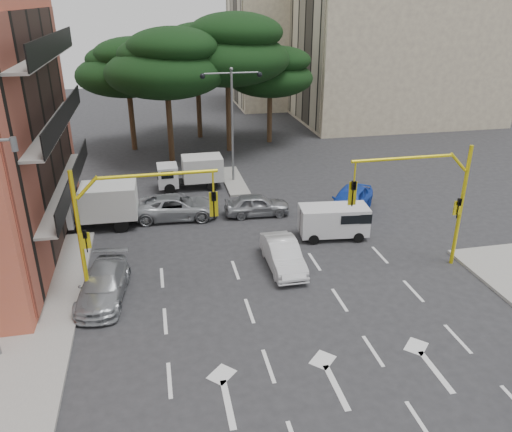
{
  "coord_description": "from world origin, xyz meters",
  "views": [
    {
      "loc": [
        -5.35,
        -17.26,
        12.05
      ],
      "look_at": [
        -0.43,
        6.09,
        1.6
      ],
      "focal_mm": 35.0,
      "sensor_mm": 36.0,
      "label": 1
    }
  ],
  "objects": [
    {
      "name": "car_blue_compact",
      "position": [
        6.0,
        9.0,
        0.8
      ],
      "size": [
        4.45,
        4.84,
        1.6
      ],
      "primitive_type": "imported",
      "rotation": [
        0.0,
        0.0,
        -0.69
      ],
      "color": "#163FB8",
      "rests_on": "ground"
    },
    {
      "name": "ground",
      "position": [
        0.0,
        0.0,
        0.0
      ],
      "size": [
        120.0,
        120.0,
        0.0
      ],
      "primitive_type": "plane",
      "color": "#28282B",
      "rests_on": "ground"
    },
    {
      "name": "box_truck_b",
      "position": [
        -3.05,
        15.32,
        1.1
      ],
      "size": [
        4.5,
        1.93,
        2.2
      ],
      "primitive_type": null,
      "rotation": [
        0.0,
        0.0,
        1.58
      ],
      "color": "silver",
      "rests_on": "ground"
    },
    {
      "name": "car_silver_cross_a",
      "position": [
        -4.33,
        10.42,
        0.7
      ],
      "size": [
        5.18,
        2.67,
        1.4
      ],
      "primitive_type": "imported",
      "rotation": [
        0.0,
        0.0,
        1.5
      ],
      "color": "#A1A4A9",
      "rests_on": "ground"
    },
    {
      "name": "median_strip",
      "position": [
        0.0,
        16.0,
        0.07
      ],
      "size": [
        1.4,
        6.0,
        0.15
      ],
      "primitive_type": "cube",
      "color": "gray",
      "rests_on": "ground"
    },
    {
      "name": "apartment_beige_near",
      "position": [
        19.95,
        32.0,
        9.35
      ],
      "size": [
        20.2,
        12.15,
        18.7
      ],
      "color": "tan",
      "rests_on": "ground"
    },
    {
      "name": "pine_right",
      "position": [
        5.06,
        25.96,
        6.22
      ],
      "size": [
        7.49,
        7.49,
        8.37
      ],
      "color": "#382616",
      "rests_on": "ground"
    },
    {
      "name": "signal_mast_right",
      "position": [
        6.8,
        1.99,
        3.88
      ],
      "size": [
        5.79,
        0.37,
        6.0
      ],
      "color": "yellow",
      "rests_on": "ground"
    },
    {
      "name": "car_silver_wagon",
      "position": [
        -8.0,
        2.26,
        0.66
      ],
      "size": [
        2.41,
        4.77,
        1.33
      ],
      "primitive_type": "imported",
      "rotation": [
        0.0,
        0.0,
        -0.12
      ],
      "color": "#989A9F",
      "rests_on": "ground"
    },
    {
      "name": "pine_back",
      "position": [
        -0.94,
        28.96,
        7.6
      ],
      "size": [
        9.15,
        9.15,
        10.23
      ],
      "color": "#382616",
      "rests_on": "ground"
    },
    {
      "name": "pine_left_near",
      "position": [
        -3.94,
        21.96,
        7.6
      ],
      "size": [
        9.15,
        9.15,
        10.23
      ],
      "color": "#382616",
      "rests_on": "ground"
    },
    {
      "name": "car_white_hatch",
      "position": [
        0.31,
        3.31,
        0.68
      ],
      "size": [
        1.45,
        4.15,
        1.37
      ],
      "primitive_type": "imported",
      "rotation": [
        0.0,
        0.0,
        0.0
      ],
      "color": "silver",
      "rests_on": "ground"
    },
    {
      "name": "pine_left_far",
      "position": [
        -6.94,
        25.96,
        6.91
      ],
      "size": [
        8.32,
        8.32,
        9.3
      ],
      "color": "#382616",
      "rests_on": "ground"
    },
    {
      "name": "signal_mast_left",
      "position": [
        -6.8,
        1.99,
        3.88
      ],
      "size": [
        5.79,
        0.37,
        6.0
      ],
      "color": "yellow",
      "rests_on": "ground"
    },
    {
      "name": "van_white",
      "position": [
        3.84,
        6.0,
        0.92
      ],
      "size": [
        3.82,
        2.04,
        1.83
      ],
      "primitive_type": null,
      "rotation": [
        0.0,
        0.0,
        -1.68
      ],
      "color": "silver",
      "rests_on": "ground"
    },
    {
      "name": "box_truck_a",
      "position": [
        -9.0,
        10.0,
        1.25
      ],
      "size": [
        5.15,
        2.28,
        2.51
      ],
      "primitive_type": null,
      "rotation": [
        0.0,
        0.0,
        1.54
      ],
      "color": "silver",
      "rests_on": "ground"
    },
    {
      "name": "pine_center",
      "position": [
        1.06,
        23.96,
        8.3
      ],
      "size": [
        9.98,
        9.98,
        11.16
      ],
      "color": "#382616",
      "rests_on": "ground"
    },
    {
      "name": "apartment_beige_far",
      "position": [
        12.95,
        44.0,
        8.35
      ],
      "size": [
        16.2,
        12.15,
        16.7
      ],
      "color": "tan",
      "rests_on": "ground"
    },
    {
      "name": "street_lamp_center",
      "position": [
        0.0,
        16.0,
        5.43
      ],
      "size": [
        4.16,
        0.36,
        7.77
      ],
      "color": "slate",
      "rests_on": "median_strip"
    },
    {
      "name": "car_silver_cross_b",
      "position": [
        0.42,
        9.84,
        0.66
      ],
      "size": [
        3.97,
        1.78,
        1.33
      ],
      "primitive_type": "imported",
      "rotation": [
        0.0,
        0.0,
        1.52
      ],
      "color": "gray",
      "rests_on": "ground"
    }
  ]
}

